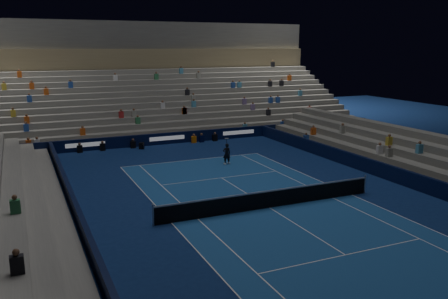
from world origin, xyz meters
name	(u,v)px	position (x,y,z in m)	size (l,w,h in m)	color
ground	(269,208)	(0.00, 0.00, 0.00)	(90.00, 90.00, 0.00)	navy
court_surface	(269,208)	(0.00, 0.00, 0.01)	(10.97, 23.77, 0.01)	#1A4B8F
sponsor_barrier_far	(167,138)	(0.00, 18.50, 0.50)	(44.00, 0.25, 1.00)	black
sponsor_barrier_east	(407,179)	(9.70, 0.00, 0.50)	(0.25, 37.00, 1.00)	#081133
sponsor_barrier_west	(82,227)	(-9.70, 0.00, 0.50)	(0.25, 37.00, 1.00)	#081033
grandstand_main	(139,96)	(0.00, 27.90, 3.38)	(44.00, 15.20, 11.20)	slate
tennis_net	(270,199)	(0.00, 0.00, 0.50)	(12.90, 0.10, 1.10)	#B2B2B7
tennis_player	(227,154)	(1.84, 9.66, 0.78)	(0.57, 0.37, 1.56)	black
broadcast_camera	(142,146)	(-2.55, 17.39, 0.27)	(0.55, 0.90, 0.52)	black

